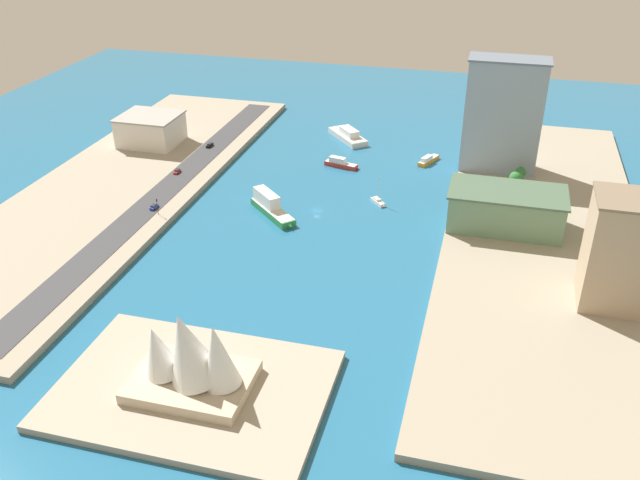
{
  "coord_description": "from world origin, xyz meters",
  "views": [
    {
      "loc": [
        -63.41,
        233.0,
        120.21
      ],
      "look_at": [
        -8.34,
        26.57,
        2.15
      ],
      "focal_mm": 38.37,
      "sensor_mm": 36.0,
      "label": 1
    }
  ],
  "objects_px": {
    "terminal_long_green": "(506,209)",
    "pickup_red": "(177,171)",
    "ferry_green_doubledeck": "(270,206)",
    "opera_landmark": "(190,358)",
    "hatchback_blue": "(154,207)",
    "apartment_midrise_tan": "(618,251)",
    "tower_tall_glass": "(503,115)",
    "sailboat_small_white": "(378,201)",
    "water_taxi_orange": "(428,160)",
    "suv_black": "(210,145)",
    "ferry_white_commuter": "(348,135)",
    "hotel_broad_white": "(151,129)",
    "traffic_light_waterfront": "(157,204)",
    "tugboat_red": "(340,163)"
  },
  "relations": [
    {
      "from": "sailboat_small_white",
      "to": "pickup_red",
      "type": "bearing_deg",
      "value": -1.56
    },
    {
      "from": "ferry_white_commuter",
      "to": "apartment_midrise_tan",
      "type": "bearing_deg",
      "value": 131.76
    },
    {
      "from": "terminal_long_green",
      "to": "opera_landmark",
      "type": "height_order",
      "value": "opera_landmark"
    },
    {
      "from": "hatchback_blue",
      "to": "opera_landmark",
      "type": "distance_m",
      "value": 107.59
    },
    {
      "from": "apartment_midrise_tan",
      "to": "hatchback_blue",
      "type": "distance_m",
      "value": 166.08
    },
    {
      "from": "tugboat_red",
      "to": "suv_black",
      "type": "relative_size",
      "value": 3.24
    },
    {
      "from": "tower_tall_glass",
      "to": "suv_black",
      "type": "xyz_separation_m",
      "value": [
        132.09,
        8.29,
        -23.29
      ]
    },
    {
      "from": "opera_landmark",
      "to": "tower_tall_glass",
      "type": "bearing_deg",
      "value": -112.76
    },
    {
      "from": "terminal_long_green",
      "to": "traffic_light_waterfront",
      "type": "xyz_separation_m",
      "value": [
        127.91,
        24.13,
        -2.91
      ]
    },
    {
      "from": "ferry_white_commuter",
      "to": "hatchback_blue",
      "type": "relative_size",
      "value": 5.57
    },
    {
      "from": "hotel_broad_white",
      "to": "opera_landmark",
      "type": "xyz_separation_m",
      "value": [
        -91.02,
        155.57,
        1.93
      ]
    },
    {
      "from": "ferry_green_doubledeck",
      "to": "opera_landmark",
      "type": "xyz_separation_m",
      "value": [
        -13.68,
        103.4,
        8.17
      ]
    },
    {
      "from": "sailboat_small_white",
      "to": "hatchback_blue",
      "type": "xyz_separation_m",
      "value": [
        82.45,
        31.97,
        2.41
      ]
    },
    {
      "from": "ferry_green_doubledeck",
      "to": "terminal_long_green",
      "type": "distance_m",
      "value": 88.88
    },
    {
      "from": "sailboat_small_white",
      "to": "apartment_midrise_tan",
      "type": "height_order",
      "value": "apartment_midrise_tan"
    },
    {
      "from": "tower_tall_glass",
      "to": "opera_landmark",
      "type": "distance_m",
      "value": 181.04
    },
    {
      "from": "ferry_green_doubledeck",
      "to": "sailboat_small_white",
      "type": "bearing_deg",
      "value": -153.55
    },
    {
      "from": "terminal_long_green",
      "to": "suv_black",
      "type": "xyz_separation_m",
      "value": [
        136.95,
        -47.14,
        -6.31
      ]
    },
    {
      "from": "ferry_green_doubledeck",
      "to": "apartment_midrise_tan",
      "type": "height_order",
      "value": "apartment_midrise_tan"
    },
    {
      "from": "tugboat_red",
      "to": "traffic_light_waterfront",
      "type": "height_order",
      "value": "traffic_light_waterfront"
    },
    {
      "from": "tugboat_red",
      "to": "hotel_broad_white",
      "type": "height_order",
      "value": "hotel_broad_white"
    },
    {
      "from": "ferry_white_commuter",
      "to": "ferry_green_doubledeck",
      "type": "bearing_deg",
      "value": 82.87
    },
    {
      "from": "tower_tall_glass",
      "to": "sailboat_small_white",
      "type": "bearing_deg",
      "value": 44.41
    },
    {
      "from": "water_taxi_orange",
      "to": "hatchback_blue",
      "type": "xyz_separation_m",
      "value": [
        96.73,
        80.3,
        2.01
      ]
    },
    {
      "from": "ferry_white_commuter",
      "to": "sailboat_small_white",
      "type": "distance_m",
      "value": 73.7
    },
    {
      "from": "sailboat_small_white",
      "to": "apartment_midrise_tan",
      "type": "xyz_separation_m",
      "value": [
        -81.28,
        54.34,
        19.03
      ]
    },
    {
      "from": "water_taxi_orange",
      "to": "hatchback_blue",
      "type": "relative_size",
      "value": 3.35
    },
    {
      "from": "ferry_green_doubledeck",
      "to": "hotel_broad_white",
      "type": "relative_size",
      "value": 0.86
    },
    {
      "from": "apartment_midrise_tan",
      "to": "tower_tall_glass",
      "type": "bearing_deg",
      "value": -69.37
    },
    {
      "from": "sailboat_small_white",
      "to": "pickup_red",
      "type": "height_order",
      "value": "sailboat_small_white"
    },
    {
      "from": "pickup_red",
      "to": "opera_landmark",
      "type": "height_order",
      "value": "opera_landmark"
    },
    {
      "from": "suv_black",
      "to": "traffic_light_waterfront",
      "type": "bearing_deg",
      "value": 97.23
    },
    {
      "from": "tugboat_red",
      "to": "opera_landmark",
      "type": "height_order",
      "value": "opera_landmark"
    },
    {
      "from": "water_taxi_orange",
      "to": "opera_landmark",
      "type": "xyz_separation_m",
      "value": [
        39.63,
        171.14,
        9.93
      ]
    },
    {
      "from": "water_taxi_orange",
      "to": "terminal_long_green",
      "type": "relative_size",
      "value": 0.37
    },
    {
      "from": "terminal_long_green",
      "to": "pickup_red",
      "type": "distance_m",
      "value": 139.15
    },
    {
      "from": "tower_tall_glass",
      "to": "traffic_light_waterfront",
      "type": "height_order",
      "value": "tower_tall_glass"
    },
    {
      "from": "sailboat_small_white",
      "to": "hotel_broad_white",
      "type": "xyz_separation_m",
      "value": [
        116.36,
        -32.76,
        8.39
      ]
    },
    {
      "from": "tower_tall_glass",
      "to": "traffic_light_waterfront",
      "type": "distance_m",
      "value": 147.87
    },
    {
      "from": "ferry_green_doubledeck",
      "to": "tower_tall_glass",
      "type": "xyz_separation_m",
      "value": [
        -83.46,
        -62.94,
        23.55
      ]
    },
    {
      "from": "tower_tall_glass",
      "to": "ferry_green_doubledeck",
      "type": "bearing_deg",
      "value": 37.02
    },
    {
      "from": "hatchback_blue",
      "to": "ferry_green_doubledeck",
      "type": "bearing_deg",
      "value": -163.88
    },
    {
      "from": "suv_black",
      "to": "opera_landmark",
      "type": "xyz_separation_m",
      "value": [
        -62.31,
        158.05,
        7.92
      ]
    },
    {
      "from": "hotel_broad_white",
      "to": "pickup_red",
      "type": "relative_size",
      "value": 6.17
    },
    {
      "from": "tugboat_red",
      "to": "hotel_broad_white",
      "type": "relative_size",
      "value": 0.62
    },
    {
      "from": "ferry_green_doubledeck",
      "to": "sailboat_small_white",
      "type": "distance_m",
      "value": 43.64
    },
    {
      "from": "ferry_white_commuter",
      "to": "apartment_midrise_tan",
      "type": "xyz_separation_m",
      "value": [
        -109.35,
        122.48,
        17.88
      ]
    },
    {
      "from": "sailboat_small_white",
      "to": "hotel_broad_white",
      "type": "relative_size",
      "value": 0.44
    },
    {
      "from": "water_taxi_orange",
      "to": "suv_black",
      "type": "distance_m",
      "value": 102.8
    },
    {
      "from": "hotel_broad_white",
      "to": "suv_black",
      "type": "height_order",
      "value": "hotel_broad_white"
    }
  ]
}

